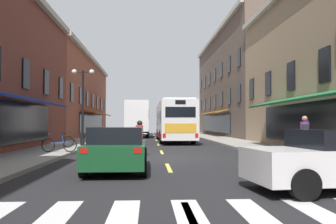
{
  "coord_description": "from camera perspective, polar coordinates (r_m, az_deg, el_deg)",
  "views": [
    {
      "loc": [
        -0.69,
        -15.62,
        1.53
      ],
      "look_at": [
        0.79,
        11.27,
        2.39
      ],
      "focal_mm": 37.68,
      "sensor_mm": 36.0,
      "label": 1
    }
  ],
  "objects": [
    {
      "name": "ground_plane",
      "position": [
        15.72,
        -0.63,
        -7.59
      ],
      "size": [
        34.8,
        80.0,
        0.1
      ],
      "primitive_type": "cube",
      "color": "black"
    },
    {
      "name": "sedan_mid",
      "position": [
        48.33,
        -4.3,
        -2.78
      ],
      "size": [
        2.02,
        4.45,
        1.39
      ],
      "color": "navy",
      "rests_on": "ground"
    },
    {
      "name": "bicycle_mid",
      "position": [
        17.87,
        -17.19,
        -5.04
      ],
      "size": [
        1.71,
        0.48,
        0.91
      ],
      "color": "black",
      "rests_on": "sidewalk_left"
    },
    {
      "name": "sidewalk_left",
      "position": [
        16.53,
        -21.67,
        -6.76
      ],
      "size": [
        3.0,
        80.0,
        0.14
      ],
      "primitive_type": "cube",
      "color": "gray",
      "rests_on": "ground"
    },
    {
      "name": "crosswalk_near",
      "position": [
        5.86,
        3.85,
        -16.88
      ],
      "size": [
        7.1,
        2.8,
        0.01
      ],
      "color": "silver",
      "rests_on": "ground"
    },
    {
      "name": "sidewalk_right",
      "position": [
        17.02,
        19.78,
        -6.63
      ],
      "size": [
        3.0,
        80.0,
        0.14
      ],
      "primitive_type": "cube",
      "color": "gray",
      "rests_on": "ground"
    },
    {
      "name": "street_lamp_twin",
      "position": [
        22.9,
        -13.63,
        1.44
      ],
      "size": [
        1.42,
        0.32,
        4.8
      ],
      "color": "black",
      "rests_on": "sidewalk_left"
    },
    {
      "name": "pedestrian_near",
      "position": [
        15.63,
        21.28,
        -3.51
      ],
      "size": [
        0.4,
        0.52,
        1.69
      ],
      "rotation": [
        0.0,
        0.0,
        5.96
      ],
      "color": "navy",
      "rests_on": "sidewalk_right"
    },
    {
      "name": "transit_bus",
      "position": [
        29.67,
        0.92,
        -1.43
      ],
      "size": [
        2.7,
        12.02,
        3.31
      ],
      "color": "silver",
      "rests_on": "ground"
    },
    {
      "name": "box_truck",
      "position": [
        38.38,
        -4.98,
        -1.16
      ],
      "size": [
        2.54,
        7.88,
        3.83
      ],
      "color": "#B21E19",
      "rests_on": "ground"
    },
    {
      "name": "bicycle_near",
      "position": [
        20.76,
        -14.5,
        -4.6
      ],
      "size": [
        1.7,
        0.48,
        0.91
      ],
      "color": "black",
      "rests_on": "sidewalk_left"
    },
    {
      "name": "sedan_far",
      "position": [
        11.5,
        -8.17,
        -5.88
      ],
      "size": [
        1.9,
        4.27,
        1.4
      ],
      "color": "#144723",
      "rests_on": "ground"
    },
    {
      "name": "pedestrian_mid",
      "position": [
        16.85,
        21.45,
        -3.63
      ],
      "size": [
        0.36,
        0.36,
        1.61
      ],
      "rotation": [
        0.0,
        0.0,
        5.7
      ],
      "color": "navy",
      "rests_on": "sidewalk_right"
    },
    {
      "name": "motorcycle_rider",
      "position": [
        16.44,
        -4.61,
        -4.68
      ],
      "size": [
        0.62,
        2.07,
        1.66
      ],
      "color": "black",
      "rests_on": "ground"
    },
    {
      "name": "lane_centre_dashes",
      "position": [
        15.46,
        -0.59,
        -7.48
      ],
      "size": [
        0.14,
        73.9,
        0.01
      ],
      "color": "#DBCC4C",
      "rests_on": "ground"
    }
  ]
}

